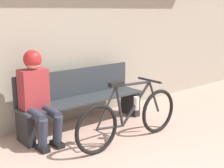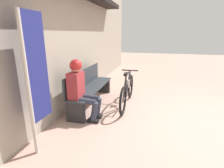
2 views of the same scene
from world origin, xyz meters
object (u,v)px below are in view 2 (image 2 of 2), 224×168
at_px(banner_pole, 35,74).
at_px(person_seated, 80,86).
at_px(park_bench_near, 90,88).
at_px(bicycle, 127,91).

bearing_deg(banner_pole, person_seated, -11.02).
height_order(park_bench_near, banner_pole, banner_pole).
xyz_separation_m(park_bench_near, person_seated, (-0.74, -0.11, 0.28)).
xyz_separation_m(person_seated, banner_pole, (-0.97, 0.19, 0.44)).
relative_size(park_bench_near, person_seated, 1.61).
bearing_deg(person_seated, banner_pole, 168.98).
relative_size(bicycle, banner_pole, 0.87).
bearing_deg(park_bench_near, bicycle, -80.43).
bearing_deg(park_bench_near, person_seated, -171.81).
xyz_separation_m(park_bench_near, banner_pole, (-1.71, 0.08, 0.71)).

